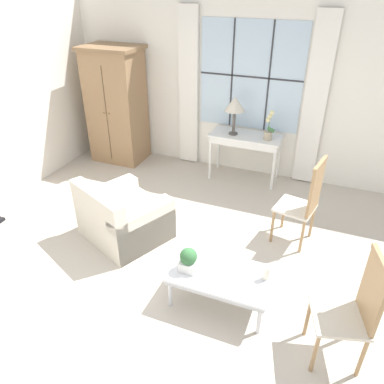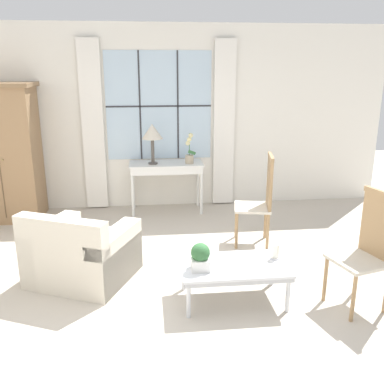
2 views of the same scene
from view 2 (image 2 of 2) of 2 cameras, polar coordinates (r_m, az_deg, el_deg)
ground_plane at (r=4.28m, az=-2.48°, el=-14.28°), size 14.00×14.00×0.00m
wall_back_windowed at (r=6.74m, az=-4.40°, el=9.73°), size 7.20×0.14×2.80m
armoire at (r=6.71m, az=-23.56°, el=4.83°), size 0.96×0.71×1.97m
console_table at (r=6.54m, az=-3.47°, el=3.14°), size 1.11×0.51×0.77m
table_lamp at (r=6.37m, az=-5.32°, el=7.87°), size 0.31×0.31×0.60m
potted_orchid at (r=6.45m, az=-0.35°, el=5.29°), size 0.16×0.13×0.46m
armchair_upholstered at (r=4.69m, az=-14.47°, el=-8.14°), size 1.23×1.19×0.80m
side_chair_wooden at (r=5.37m, az=9.25°, el=-0.49°), size 0.52×0.52×1.15m
accent_chair_wooden at (r=4.27m, az=22.52°, el=-6.47°), size 0.54×0.54×1.11m
coffee_table at (r=4.15m, az=5.58°, el=-10.07°), size 1.02×0.60×0.38m
potted_plant_small at (r=3.96m, az=1.13°, el=-8.62°), size 0.18×0.18×0.26m
pillar_candle at (r=4.27m, az=11.07°, el=-7.83°), size 0.09×0.09×0.16m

